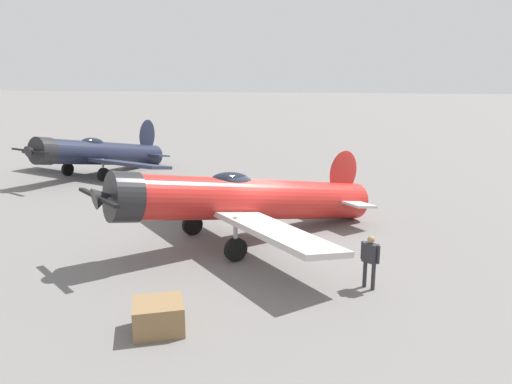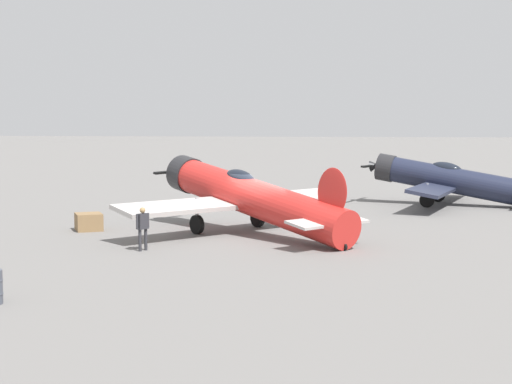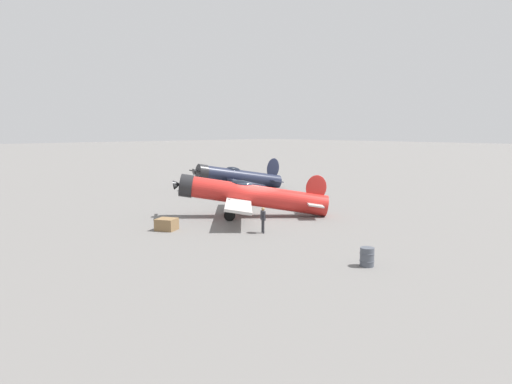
{
  "view_description": "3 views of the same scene",
  "coord_description": "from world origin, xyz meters",
  "px_view_note": "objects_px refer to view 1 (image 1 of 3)",
  "views": [
    {
      "loc": [
        16.97,
        4.71,
        5.92
      ],
      "look_at": [
        0.0,
        -0.0,
        1.8
      ],
      "focal_mm": 34.02,
      "sensor_mm": 36.0,
      "label": 1
    },
    {
      "loc": [
        -4.55,
        31.24,
        4.72
      ],
      "look_at": [
        0.0,
        -0.0,
        1.8
      ],
      "focal_mm": 54.12,
      "sensor_mm": 36.0,
      "label": 2
    },
    {
      "loc": [
        23.8,
        25.23,
        6.32
      ],
      "look_at": [
        0.0,
        -0.0,
        1.8
      ],
      "focal_mm": 34.02,
      "sensor_mm": 36.0,
      "label": 3
    }
  ],
  "objects_px": {
    "equipment_crate": "(158,316)",
    "airplane_mid_apron": "(99,154)",
    "ground_crew_mechanic": "(370,257)",
    "airplane_foreground": "(244,200)"
  },
  "relations": [
    {
      "from": "airplane_mid_apron",
      "to": "ground_crew_mechanic",
      "type": "distance_m",
      "value": 21.43
    },
    {
      "from": "airplane_foreground",
      "to": "ground_crew_mechanic",
      "type": "xyz_separation_m",
      "value": [
        3.14,
        4.71,
        -0.61
      ]
    },
    {
      "from": "ground_crew_mechanic",
      "to": "equipment_crate",
      "type": "distance_m",
      "value": 6.13
    },
    {
      "from": "airplane_foreground",
      "to": "airplane_mid_apron",
      "type": "height_order",
      "value": "airplane_mid_apron"
    },
    {
      "from": "equipment_crate",
      "to": "airplane_mid_apron",
      "type": "bearing_deg",
      "value": -143.38
    },
    {
      "from": "ground_crew_mechanic",
      "to": "equipment_crate",
      "type": "xyz_separation_m",
      "value": [
        3.83,
        -4.75,
        -0.59
      ]
    },
    {
      "from": "airplane_foreground",
      "to": "ground_crew_mechanic",
      "type": "bearing_deg",
      "value": 98.01
    },
    {
      "from": "airplane_mid_apron",
      "to": "equipment_crate",
      "type": "xyz_separation_m",
      "value": [
        16.68,
        12.4,
        -1.0
      ]
    },
    {
      "from": "airplane_mid_apron",
      "to": "equipment_crate",
      "type": "bearing_deg",
      "value": 52.36
    },
    {
      "from": "airplane_mid_apron",
      "to": "equipment_crate",
      "type": "distance_m",
      "value": 20.81
    }
  ]
}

